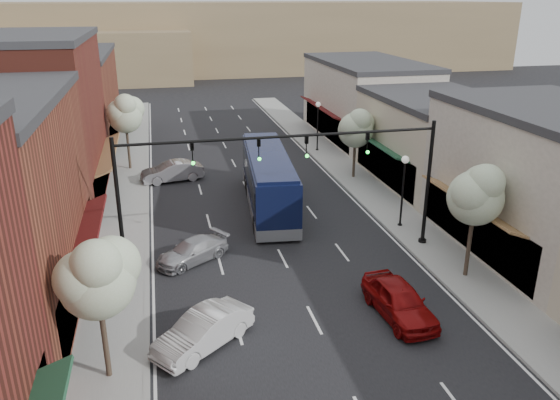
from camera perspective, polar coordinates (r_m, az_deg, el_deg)
ground at (r=22.37m, az=5.08°, el=-15.10°), size 160.00×160.00×0.00m
sidewalk_left at (r=38.08m, az=-15.82°, el=-0.13°), size 2.80×73.00×0.15m
sidewalk_right at (r=40.59m, az=8.51°, el=1.72°), size 2.80×73.00×0.15m
curb_left at (r=38.01m, az=-13.72°, el=0.03°), size 0.25×73.00×0.17m
curb_right at (r=40.12m, az=6.64°, el=1.58°), size 0.25×73.00×0.17m
bldg_left_midfar at (r=38.91m, az=-25.16°, el=7.32°), size 10.14×14.10×10.90m
bldg_left_far at (r=54.60m, az=-21.75°, el=9.77°), size 10.14×18.10×8.40m
bldg_right_midnear at (r=31.72m, az=26.12°, el=1.71°), size 9.14×12.10×7.90m
bldg_right_midfar at (r=41.49m, az=15.87°, el=6.02°), size 9.14×12.10×6.40m
bldg_right_far at (r=53.80m, az=8.90°, el=10.28°), size 9.14×16.10×7.40m
hill_far at (r=107.62m, az=-10.07°, el=16.49°), size 120.00×30.00×12.00m
hill_near at (r=97.55m, az=-24.77°, el=13.41°), size 50.00×20.00×8.00m
signal_mast_right at (r=28.96m, az=11.21°, el=3.31°), size 8.22×0.46×7.00m
signal_mast_left at (r=26.58m, az=-11.59°, el=1.72°), size 8.22×0.46×7.00m
tree_right_near at (r=26.90m, az=19.95°, el=0.72°), size 2.85×2.65×5.95m
tree_right_far at (r=40.81m, az=8.00°, el=7.57°), size 2.85×2.65×5.43m
tree_left_near at (r=19.43m, az=-18.53°, el=-7.49°), size 2.85×2.65×5.69m
tree_left_far at (r=44.05m, az=-15.84°, el=8.76°), size 2.85×2.65×6.13m
lamp_post_near at (r=32.50m, az=12.80°, el=2.08°), size 0.44×0.44×4.44m
lamp_post_far at (r=48.30m, az=3.98°, el=8.53°), size 0.44×0.44×4.44m
coach_bus at (r=35.28m, az=-1.23°, el=2.15°), size 3.76×12.04×3.62m
red_hatchback at (r=24.31m, az=12.34°, el=-10.21°), size 2.15×4.65×1.54m
parked_car_b at (r=22.16m, az=-8.00°, el=-13.35°), size 4.36×3.90×1.44m
parked_car_c at (r=28.80m, az=-9.15°, el=-5.29°), size 4.29×3.59×1.17m
parked_car_e at (r=41.48m, az=-11.21°, el=2.94°), size 4.76×2.38×1.50m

